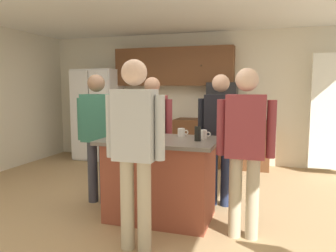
{
  "coord_description": "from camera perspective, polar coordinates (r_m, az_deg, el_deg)",
  "views": [
    {
      "loc": [
        1.46,
        -3.78,
        1.52
      ],
      "look_at": [
        0.29,
        0.01,
        1.05
      ],
      "focal_mm": 34.95,
      "sensor_mm": 36.0,
      "label": 1
    }
  ],
  "objects": [
    {
      "name": "cabinet_run_upper",
      "position": [
        6.65,
        0.97,
        10.27
      ],
      "size": [
        2.4,
        0.38,
        0.75
      ],
      "color": "brown"
    },
    {
      "name": "back_wall",
      "position": [
        6.74,
        4.72,
        4.89
      ],
      "size": [
        6.4,
        0.1,
        2.6
      ],
      "primitive_type": "cube",
      "color": "beige",
      "rests_on": "ground"
    },
    {
      "name": "glass_stout_tall",
      "position": [
        3.59,
        -6.42,
        -1.35
      ],
      "size": [
        0.07,
        0.07,
        0.16
      ],
      "color": "black",
      "rests_on": "kitchen_island"
    },
    {
      "name": "mug_blue_stoneware",
      "position": [
        3.74,
        6.27,
        -1.46
      ],
      "size": [
        0.12,
        0.08,
        0.1
      ],
      "color": "white",
      "rests_on": "kitchen_island"
    },
    {
      "name": "refrigerator",
      "position": [
        7.09,
        -12.08,
        1.96
      ],
      "size": [
        0.89,
        0.76,
        1.89
      ],
      "color": "white",
      "rests_on": "ground"
    },
    {
      "name": "floor",
      "position": [
        4.33,
        -3.76,
        -13.82
      ],
      "size": [
        7.04,
        7.04,
        0.0
      ],
      "primitive_type": "plane",
      "color": "tan",
      "rests_on": "ground"
    },
    {
      "name": "cabinet_run_lower",
      "position": [
        6.41,
        9.27,
        -2.93
      ],
      "size": [
        1.8,
        0.63,
        0.9
      ],
      "color": "brown",
      "rests_on": "ground"
    },
    {
      "name": "microwave_over_range",
      "position": [
        6.34,
        9.47,
        6.05
      ],
      "size": [
        0.56,
        0.4,
        0.32
      ],
      "primitive_type": "cube",
      "color": "black"
    },
    {
      "name": "mug_ceramic_white",
      "position": [
        3.89,
        2.37,
        -1.13
      ],
      "size": [
        0.13,
        0.09,
        0.1
      ],
      "color": "white",
      "rests_on": "kitchen_island"
    },
    {
      "name": "person_guest_right",
      "position": [
        4.51,
        -2.75,
        -0.43
      ],
      "size": [
        0.57,
        0.22,
        1.66
      ],
      "rotation": [
        0.0,
        0.0,
        -1.11
      ],
      "color": "tan",
      "rests_on": "ground"
    },
    {
      "name": "person_elder_center",
      "position": [
        3.31,
        13.33,
        -2.69
      ],
      "size": [
        0.57,
        0.22,
        1.71
      ],
      "rotation": [
        0.0,
        0.0,
        2.91
      ],
      "color": "tan",
      "rests_on": "ground"
    },
    {
      "name": "person_host_foreground",
      "position": [
        4.33,
        -12.22,
        -0.65
      ],
      "size": [
        0.57,
        0.22,
        1.68
      ],
      "rotation": [
        0.0,
        0.0,
        -0.26
      ],
      "color": "#383842",
      "rests_on": "ground"
    },
    {
      "name": "glass_pilsner",
      "position": [
        4.03,
        -5.2,
        -0.49
      ],
      "size": [
        0.06,
        0.06,
        0.15
      ],
      "color": "black",
      "rests_on": "kitchen_island"
    },
    {
      "name": "tumbler_amber",
      "position": [
        3.75,
        -1.42,
        -1.22
      ],
      "size": [
        0.08,
        0.08,
        0.12
      ],
      "color": "black",
      "rests_on": "kitchen_island"
    },
    {
      "name": "person_guest_by_door",
      "position": [
        4.19,
        9.05,
        -0.86
      ],
      "size": [
        0.57,
        0.22,
        1.68
      ],
      "rotation": [
        0.0,
        0.0,
        -2.32
      ],
      "color": "#232D4C",
      "rests_on": "ground"
    },
    {
      "name": "person_guest_left",
      "position": [
        2.99,
        -5.77,
        -2.76
      ],
      "size": [
        0.57,
        0.23,
        1.77
      ],
      "rotation": [
        0.0,
        0.0,
        1.59
      ],
      "color": "tan",
      "rests_on": "ground"
    },
    {
      "name": "glass_short_whisky",
      "position": [
        3.58,
        5.2,
        -1.33
      ],
      "size": [
        0.07,
        0.07,
        0.16
      ],
      "color": "black",
      "rests_on": "kitchen_island"
    },
    {
      "name": "kitchen_island",
      "position": [
        3.82,
        -1.35,
        -9.11
      ],
      "size": [
        1.31,
        0.85,
        0.94
      ],
      "color": "brown",
      "rests_on": "ground"
    }
  ]
}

